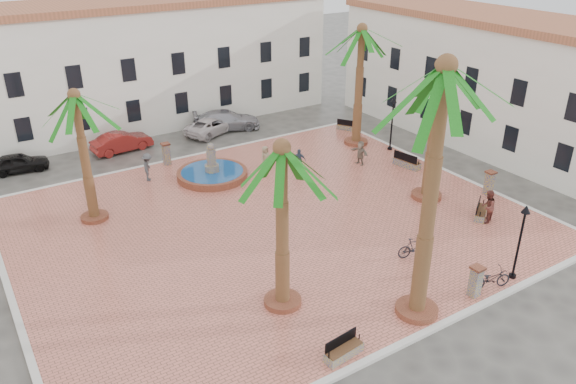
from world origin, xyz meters
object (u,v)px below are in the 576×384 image
at_px(pedestrian_fountain_a, 265,158).
at_px(pedestrian_fountain_b, 299,161).
at_px(bench_ne, 347,127).
at_px(cyclist_a, 426,227).
at_px(car_red, 122,142).
at_px(palm_sw, 282,169).
at_px(lamppost_e, 393,114).
at_px(bicycle_b, 415,247).
at_px(palm_nw, 76,110).
at_px(car_white, 212,126).
at_px(bench_e, 407,163).
at_px(litter_bin, 420,271).
at_px(fountain, 212,173).
at_px(pedestrian_east, 360,153).
at_px(car_black, 18,163).
at_px(bollard_e, 489,182).
at_px(cyclist_b, 488,207).
at_px(palm_ne, 361,42).
at_px(lamppost_s, 522,229).
at_px(bench_s, 344,351).
at_px(bollard_n, 166,153).
at_px(bicycle_a, 491,279).
at_px(palm_e, 440,82).
at_px(bench_se, 481,212).
at_px(bollard_se, 476,281).
at_px(car_silver, 227,120).
at_px(pedestrian_north, 148,167).
at_px(palm_s, 443,95).

distance_m(pedestrian_fountain_a, pedestrian_fountain_b, 2.22).
bearing_deg(bench_ne, cyclist_a, 122.10).
bearing_deg(car_red, palm_sw, 173.93).
relative_size(lamppost_e, bicycle_b, 2.19).
height_order(palm_nw, car_white, palm_nw).
relative_size(lamppost_e, car_red, 0.91).
bearing_deg(bench_e, car_white, 19.84).
xyz_separation_m(litter_bin, car_red, (-6.42, 22.82, 0.22)).
relative_size(fountain, pedestrian_east, 2.73).
relative_size(pedestrian_east, car_black, 0.44).
xyz_separation_m(bench_ne, bicycle_b, (-8.50, -16.12, 0.28)).
xyz_separation_m(bollard_e, cyclist_b, (-2.83, -2.21, 0.16)).
height_order(palm_sw, palm_ne, palm_ne).
height_order(palm_ne, lamppost_s, palm_ne).
relative_size(cyclist_b, pedestrian_fountain_b, 1.18).
xyz_separation_m(fountain, car_red, (-3.26, 7.81, 0.23)).
distance_m(bench_e, lamppost_s, 13.08).
relative_size(palm_ne, cyclist_b, 4.61).
xyz_separation_m(bench_s, cyclist_a, (8.40, 4.34, 0.66)).
bearing_deg(pedestrian_fountain_b, cyclist_b, -31.50).
xyz_separation_m(palm_ne, bicycle_b, (-7.25, -13.49, -6.69)).
height_order(lamppost_e, bollard_n, lamppost_e).
distance_m(lamppost_s, pedestrian_east, 14.29).
xyz_separation_m(palm_nw, bench_ne, (20.40, 4.02, -5.86)).
distance_m(litter_bin, bicycle_a, 3.04).
bearing_deg(car_white, palm_e, 174.72).
relative_size(bench_se, bollard_n, 1.14).
bearing_deg(bench_s, pedestrian_fountain_a, 62.50).
distance_m(palm_ne, bollard_se, 19.72).
bearing_deg(bench_s, car_silver, 66.05).
distance_m(bollard_e, pedestrian_north, 20.53).
xyz_separation_m(palm_ne, bench_se, (-1.29, -12.44, -6.96)).
height_order(pedestrian_fountain_a, pedestrian_fountain_b, pedestrian_fountain_b).
xyz_separation_m(bench_e, cyclist_a, (-5.97, -7.62, 0.62)).
bearing_deg(palm_ne, bench_s, -129.84).
relative_size(palm_nw, palm_sw, 0.98).
distance_m(fountain, lamppost_e, 13.08).
bearing_deg(palm_s, lamppost_s, -4.98).
bearing_deg(car_silver, palm_nw, 147.14).
distance_m(pedestrian_fountain_b, car_black, 18.12).
xyz_separation_m(palm_s, lamppost_e, (11.44, 14.44, -6.60)).
distance_m(palm_s, bench_s, 9.85).
height_order(bollard_se, car_silver, bollard_se).
bearing_deg(bench_s, pedestrian_east, 42.70).
relative_size(palm_e, bicycle_b, 4.69).
distance_m(cyclist_b, car_silver, 21.69).
xyz_separation_m(bollard_n, bollard_e, (14.28, -14.44, -0.01)).
relative_size(bench_s, car_black, 0.46).
bearing_deg(bench_e, pedestrian_fountain_a, 48.24).
height_order(pedestrian_east, car_white, pedestrian_east).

